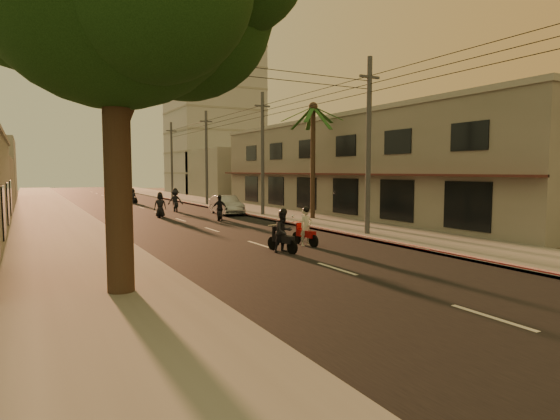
% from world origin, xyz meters
% --- Properties ---
extents(ground, '(160.00, 160.00, 0.00)m').
position_xyz_m(ground, '(0.00, 0.00, 0.00)').
color(ground, '#383023').
rests_on(ground, ground).
extents(road, '(10.00, 140.00, 0.02)m').
position_xyz_m(road, '(0.00, 20.00, 0.01)').
color(road, black).
rests_on(road, ground).
extents(sidewalk_right, '(5.00, 140.00, 0.12)m').
position_xyz_m(sidewalk_right, '(7.50, 20.00, 0.06)').
color(sidewalk_right, slate).
rests_on(sidewalk_right, ground).
extents(sidewalk_left, '(5.00, 140.00, 0.12)m').
position_xyz_m(sidewalk_left, '(-7.50, 20.00, 0.06)').
color(sidewalk_left, slate).
rests_on(sidewalk_left, ground).
extents(curb_stripe, '(0.20, 60.00, 0.20)m').
position_xyz_m(curb_stripe, '(5.10, 15.00, 0.10)').
color(curb_stripe, '#B5131B').
rests_on(curb_stripe, ground).
extents(shophouse_row, '(8.80, 34.20, 7.30)m').
position_xyz_m(shophouse_row, '(13.95, 18.00, 3.65)').
color(shophouse_row, gray).
rests_on(shophouse_row, ground).
extents(distant_tower, '(12.10, 12.10, 28.00)m').
position_xyz_m(distant_tower, '(16.00, 56.00, 14.00)').
color(distant_tower, '#B7B5B2').
rests_on(distant_tower, ground).
extents(palm_tree, '(5.00, 5.00, 8.20)m').
position_xyz_m(palm_tree, '(8.00, 16.00, 7.15)').
color(palm_tree, black).
rests_on(palm_tree, ground).
extents(utility_poles, '(1.20, 48.26, 9.00)m').
position_xyz_m(utility_poles, '(6.20, 20.00, 6.54)').
color(utility_poles, '#38383A').
rests_on(utility_poles, ground).
extents(filler_right, '(8.00, 14.00, 6.00)m').
position_xyz_m(filler_right, '(14.00, 45.00, 3.00)').
color(filler_right, '#9E998E').
rests_on(filler_right, ground).
extents(scooter_red, '(0.74, 1.79, 1.76)m').
position_xyz_m(scooter_red, '(1.70, 6.73, 0.77)').
color(scooter_red, black).
rests_on(scooter_red, ground).
extents(scooter_mid_a, '(1.05, 1.84, 1.82)m').
position_xyz_m(scooter_mid_a, '(0.00, 5.72, 0.83)').
color(scooter_mid_a, black).
rests_on(scooter_mid_a, ground).
extents(scooter_mid_b, '(1.26, 1.63, 1.73)m').
position_xyz_m(scooter_mid_b, '(2.20, 18.46, 0.79)').
color(scooter_mid_b, black).
rests_on(scooter_mid_b, ground).
extents(scooter_far_a, '(1.15, 1.80, 1.83)m').
position_xyz_m(scooter_far_a, '(-0.75, 22.40, 0.83)').
color(scooter_far_a, black).
rests_on(scooter_far_a, ground).
extents(scooter_far_b, '(1.40, 1.96, 1.94)m').
position_xyz_m(scooter_far_b, '(1.48, 26.34, 0.89)').
color(scooter_far_b, black).
rests_on(scooter_far_b, ground).
extents(parked_car, '(2.12, 4.61, 1.45)m').
position_xyz_m(parked_car, '(4.25, 22.32, 0.73)').
color(parked_car, '#999BA1').
rests_on(parked_car, ground).
extents(scooter_far_c, '(1.08, 1.49, 1.56)m').
position_xyz_m(scooter_far_c, '(0.49, 38.24, 0.72)').
color(scooter_far_c, black).
rests_on(scooter_far_c, ground).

